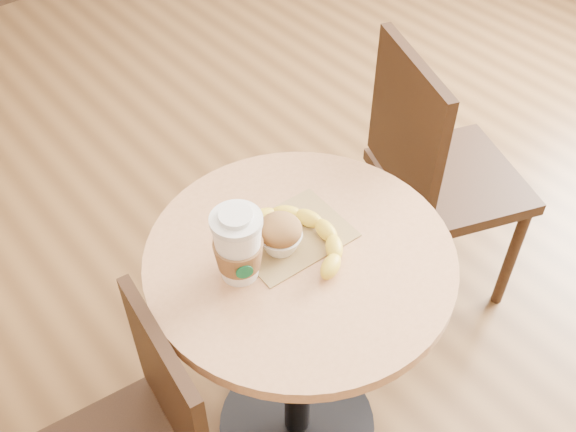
# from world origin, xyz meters

# --- Properties ---
(cafe_table) EXTENTS (0.65, 0.65, 0.75)m
(cafe_table) POSITION_xyz_m (0.01, 0.01, 0.51)
(cafe_table) COLOR black
(cafe_table) RESTS_ON ground
(chair_right) EXTENTS (0.51, 0.51, 0.89)m
(chair_right) POSITION_xyz_m (0.66, 0.17, 0.49)
(chair_right) COLOR black
(chair_right) RESTS_ON ground
(kraft_bag) EXTENTS (0.25, 0.19, 0.00)m
(kraft_bag) POSITION_xyz_m (0.03, 0.06, 0.75)
(kraft_bag) COLOR olive
(kraft_bag) RESTS_ON cafe_table
(coffee_cup) EXTENTS (0.10, 0.10, 0.17)m
(coffee_cup) POSITION_xyz_m (-0.12, 0.05, 0.83)
(coffee_cup) COLOR white
(coffee_cup) RESTS_ON cafe_table
(muffin) EXTENTS (0.09, 0.09, 0.08)m
(muffin) POSITION_xyz_m (-0.01, 0.05, 0.79)
(muffin) COLOR white
(muffin) RESTS_ON kraft_bag
(banana) EXTENTS (0.15, 0.27, 0.04)m
(banana) POSITION_xyz_m (0.04, 0.03, 0.77)
(banana) COLOR gold
(banana) RESTS_ON kraft_bag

